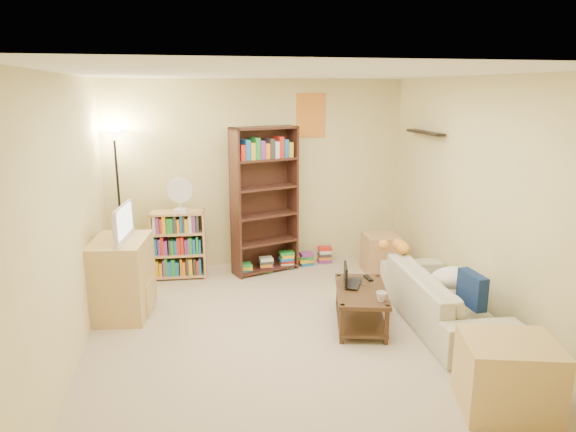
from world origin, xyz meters
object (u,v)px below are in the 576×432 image
(laptop, at_px, (358,284))
(tall_bookshelf, at_px, (265,197))
(desk_fan, at_px, (180,194))
(television, at_px, (117,223))
(coffee_table, at_px, (361,303))
(short_bookshelf, at_px, (179,245))
(end_cabinet, at_px, (508,376))
(tabby_cat, at_px, (398,246))
(side_table, at_px, (381,254))
(tv_stand, at_px, (122,277))
(floor_lamp, at_px, (116,161))
(mug, at_px, (381,297))
(sofa, at_px, (443,298))

(laptop, bearing_deg, tall_bookshelf, 49.11)
(laptop, relative_size, desk_fan, 0.93)
(laptop, height_order, television, television)
(coffee_table, bearing_deg, short_bookshelf, 149.63)
(tall_bookshelf, relative_size, end_cabinet, 2.83)
(tabby_cat, xyz_separation_m, desk_fan, (-2.41, 1.15, 0.48))
(end_cabinet, bearing_deg, side_table, 85.83)
(tall_bookshelf, height_order, side_table, tall_bookshelf)
(tabby_cat, distance_m, laptop, 0.86)
(tv_stand, distance_m, floor_lamp, 1.61)
(laptop, relative_size, television, 0.62)
(mug, xyz_separation_m, short_bookshelf, (-1.88, 2.14, -0.01))
(mug, bearing_deg, tall_bookshelf, 109.60)
(television, bearing_deg, coffee_table, -99.65)
(tall_bookshelf, bearing_deg, floor_lamp, 156.65)
(tv_stand, height_order, desk_fan, desk_fan)
(tabby_cat, relative_size, short_bookshelf, 0.50)
(sofa, distance_m, end_cabinet, 1.49)
(tabby_cat, height_order, coffee_table, tabby_cat)
(television, height_order, short_bookshelf, television)
(desk_fan, bearing_deg, coffee_table, -45.32)
(short_bookshelf, bearing_deg, coffee_table, -41.04)
(coffee_table, bearing_deg, mug, -61.17)
(floor_lamp, bearing_deg, laptop, -36.97)
(tv_stand, height_order, short_bookshelf, short_bookshelf)
(coffee_table, distance_m, floor_lamp, 3.44)
(short_bookshelf, relative_size, floor_lamp, 0.46)
(tabby_cat, bearing_deg, television, 176.48)
(television, bearing_deg, mug, -105.55)
(sofa, distance_m, side_table, 1.58)
(mug, height_order, tall_bookshelf, tall_bookshelf)
(mug, bearing_deg, coffee_table, 103.96)
(floor_lamp, distance_m, side_table, 3.58)
(tabby_cat, height_order, end_cabinet, tabby_cat)
(sofa, relative_size, television, 2.98)
(desk_fan, bearing_deg, floor_lamp, 163.59)
(coffee_table, distance_m, short_bookshelf, 2.56)
(tv_stand, relative_size, tall_bookshelf, 0.44)
(end_cabinet, bearing_deg, tv_stand, 141.37)
(short_bookshelf, bearing_deg, television, -116.80)
(sofa, xyz_separation_m, tabby_cat, (-0.19, 0.74, 0.35))
(television, bearing_deg, short_bookshelf, -21.91)
(desk_fan, height_order, side_table, desk_fan)
(laptop, relative_size, mug, 2.85)
(television, relative_size, short_bookshelf, 0.74)
(television, xyz_separation_m, floor_lamp, (-0.10, 1.18, 0.49))
(sofa, distance_m, tv_stand, 3.38)
(coffee_table, height_order, tall_bookshelf, tall_bookshelf)
(tall_bookshelf, relative_size, short_bookshelf, 2.19)
(tabby_cat, relative_size, end_cabinet, 0.64)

